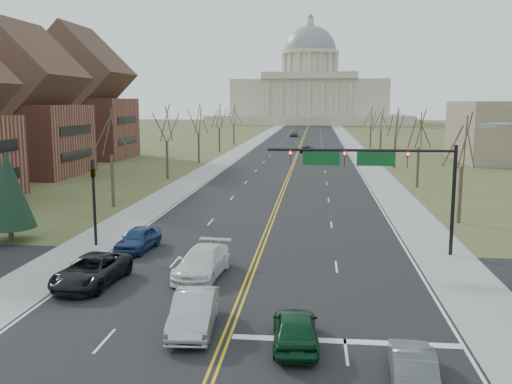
% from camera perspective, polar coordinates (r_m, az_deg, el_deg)
% --- Properties ---
extents(ground, '(600.00, 600.00, 0.00)m').
position_cam_1_polar(ground, '(25.99, -2.61, -13.38)').
color(ground, '#484E27').
rests_on(ground, ground).
extents(road, '(20.00, 380.00, 0.01)m').
position_cam_1_polar(road, '(134.17, 4.49, 4.73)').
color(road, black).
rests_on(road, ground).
extents(cross_road, '(120.00, 14.00, 0.01)m').
position_cam_1_polar(cross_road, '(31.56, -0.95, -9.25)').
color(cross_road, black).
rests_on(cross_road, ground).
extents(sidewalk_left, '(4.00, 380.00, 0.03)m').
position_cam_1_polar(sidewalk_left, '(135.03, -0.62, 4.79)').
color(sidewalk_left, gray).
rests_on(sidewalk_left, ground).
extents(sidewalk_right, '(4.00, 380.00, 0.03)m').
position_cam_1_polar(sidewalk_right, '(134.37, 9.63, 4.65)').
color(sidewalk_right, gray).
rests_on(sidewalk_right, ground).
extents(center_line, '(0.42, 380.00, 0.01)m').
position_cam_1_polar(center_line, '(134.17, 4.49, 4.74)').
color(center_line, gold).
rests_on(center_line, road).
extents(edge_line_left, '(0.15, 380.00, 0.01)m').
position_cam_1_polar(edge_line_left, '(134.79, 0.31, 4.78)').
color(edge_line_left, silver).
rests_on(edge_line_left, road).
extents(edge_line_right, '(0.15, 380.00, 0.01)m').
position_cam_1_polar(edge_line_right, '(134.25, 8.69, 4.67)').
color(edge_line_right, silver).
rests_on(edge_line_right, road).
extents(stop_bar, '(9.50, 0.50, 0.01)m').
position_cam_1_polar(stop_bar, '(24.83, 8.89, -14.54)').
color(stop_bar, silver).
rests_on(stop_bar, road).
extents(capitol, '(90.00, 60.00, 50.00)m').
position_cam_1_polar(capitol, '(273.72, 5.37, 9.85)').
color(capitol, '#B0AA93').
rests_on(capitol, ground).
extents(signal_mast, '(12.12, 0.44, 7.20)m').
position_cam_1_polar(signal_mast, '(37.67, 11.77, 2.51)').
color(signal_mast, black).
rests_on(signal_mast, ground).
extents(signal_left, '(0.32, 0.36, 6.00)m').
position_cam_1_polar(signal_left, '(40.70, -15.92, -0.08)').
color(signal_left, black).
rests_on(signal_left, ground).
extents(tree_r_0, '(3.74, 3.74, 8.50)m').
position_cam_1_polar(tree_r_0, '(49.30, 19.98, 4.57)').
color(tree_r_0, '#3C2E23').
rests_on(tree_r_0, ground).
extents(tree_l_0, '(3.96, 3.96, 9.00)m').
position_cam_1_polar(tree_l_0, '(55.27, -14.32, 5.65)').
color(tree_l_0, '#3C2E23').
rests_on(tree_l_0, ground).
extents(tree_r_1, '(3.74, 3.74, 8.50)m').
position_cam_1_polar(tree_r_1, '(68.86, 16.03, 5.86)').
color(tree_r_1, '#3C2E23').
rests_on(tree_r_1, ground).
extents(tree_l_1, '(3.96, 3.96, 9.00)m').
position_cam_1_polar(tree_l_1, '(74.33, -8.96, 6.61)').
color(tree_l_1, '#3C2E23').
rests_on(tree_l_1, ground).
extents(tree_r_2, '(3.74, 3.74, 8.50)m').
position_cam_1_polar(tree_r_2, '(88.61, 13.82, 6.57)').
color(tree_r_2, '#3C2E23').
rests_on(tree_r_2, ground).
extents(tree_l_2, '(3.96, 3.96, 9.00)m').
position_cam_1_polar(tree_l_2, '(93.78, -5.79, 7.14)').
color(tree_l_2, '#3C2E23').
rests_on(tree_l_2, ground).
extents(tree_r_3, '(3.74, 3.74, 8.50)m').
position_cam_1_polar(tree_r_3, '(108.45, 12.41, 7.01)').
color(tree_r_3, '#3C2E23').
rests_on(tree_r_3, ground).
extents(tree_l_3, '(3.96, 3.96, 9.00)m').
position_cam_1_polar(tree_l_3, '(113.42, -3.71, 7.48)').
color(tree_l_3, '#3C2E23').
rests_on(tree_l_3, ground).
extents(tree_r_4, '(3.74, 3.74, 8.50)m').
position_cam_1_polar(tree_r_4, '(128.34, 11.44, 7.32)').
color(tree_r_4, '#3C2E23').
rests_on(tree_r_4, ground).
extents(tree_l_4, '(3.96, 3.96, 9.00)m').
position_cam_1_polar(tree_l_4, '(133.17, -2.24, 7.71)').
color(tree_l_4, '#3C2E23').
rests_on(tree_l_4, ground).
extents(conifer_l, '(3.64, 3.64, 6.50)m').
position_cam_1_polar(conifer_l, '(43.97, -23.56, 0.20)').
color(conifer_l, '#3C2E23').
rests_on(conifer_l, ground).
extents(bldg_left_mid, '(15.10, 14.28, 20.75)m').
position_cam_1_polar(bldg_left_mid, '(83.76, -22.41, 7.39)').
color(bldg_left_mid, brown).
rests_on(bldg_left_mid, ground).
extents(bldg_left_far, '(17.10, 14.28, 23.25)m').
position_cam_1_polar(bldg_left_far, '(106.27, -17.22, 8.40)').
color(bldg_left_far, brown).
rests_on(bldg_left_far, ground).
extents(car_nb_inner_lead, '(2.11, 4.64, 1.54)m').
position_cam_1_polar(car_nb_inner_lead, '(23.90, 3.95, -13.41)').
color(car_nb_inner_lead, '#0C381D').
rests_on(car_nb_inner_lead, road).
extents(car_nb_outer_lead, '(1.75, 4.31, 1.39)m').
position_cam_1_polar(car_nb_outer_lead, '(21.75, 15.35, -16.30)').
color(car_nb_outer_lead, '#4D5055').
rests_on(car_nb_outer_lead, road).
extents(car_sb_inner_lead, '(2.11, 5.12, 1.65)m').
position_cam_1_polar(car_sb_inner_lead, '(25.52, -6.23, -11.83)').
color(car_sb_inner_lead, '#999BA0').
rests_on(car_sb_inner_lead, road).
extents(car_sb_outer_lead, '(3.19, 5.99, 1.60)m').
position_cam_1_polar(car_sb_outer_lead, '(32.57, -16.13, -7.55)').
color(car_sb_outer_lead, black).
rests_on(car_sb_outer_lead, road).
extents(car_sb_inner_second, '(2.89, 5.92, 1.66)m').
position_cam_1_polar(car_sb_inner_second, '(32.93, -5.38, -6.99)').
color(car_sb_inner_second, white).
rests_on(car_sb_inner_second, road).
extents(car_sb_outer_second, '(2.39, 4.82, 1.58)m').
position_cam_1_polar(car_sb_outer_second, '(39.22, -11.70, -4.59)').
color(car_sb_outer_second, navy).
rests_on(car_sb_outer_second, road).
extents(car_far_nb, '(2.87, 5.18, 1.37)m').
position_cam_1_polar(car_far_nb, '(113.81, 5.13, 4.32)').
color(car_far_nb, black).
rests_on(car_far_nb, road).
extents(car_far_sb, '(2.33, 5.00, 1.66)m').
position_cam_1_polar(car_far_sb, '(165.32, 3.83, 5.83)').
color(car_far_sb, '#55585E').
rests_on(car_far_sb, road).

